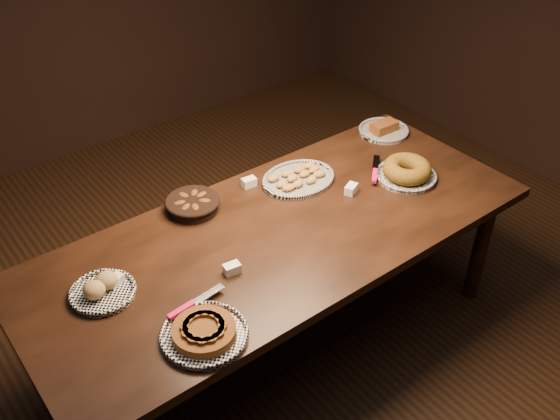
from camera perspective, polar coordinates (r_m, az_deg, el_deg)
ground at (r=3.37m, az=0.02°, el=-11.93°), size 5.00×5.00×0.00m
buffet_table at (r=2.89m, az=0.03°, el=-3.02°), size 2.40×1.00×0.75m
apple_tart_plate at (r=2.38m, az=-6.96°, el=-11.05°), size 0.36×0.35×0.06m
madeleine_platter at (r=3.17m, az=1.70°, el=2.92°), size 0.39×0.32×0.04m
bundt_cake_plate at (r=3.24m, az=11.48°, el=3.50°), size 0.35×0.39×0.10m
croissant_basket at (r=2.98m, az=-8.00°, el=0.60°), size 0.29×0.29×0.07m
bread_roll_plate at (r=2.62m, az=-15.97°, el=-7.01°), size 0.27×0.27×0.08m
loaf_plate at (r=3.64m, az=9.47°, el=7.26°), size 0.29×0.29×0.07m
tent_cards at (r=2.93m, az=-0.01°, el=-0.13°), size 1.71×0.54×0.04m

